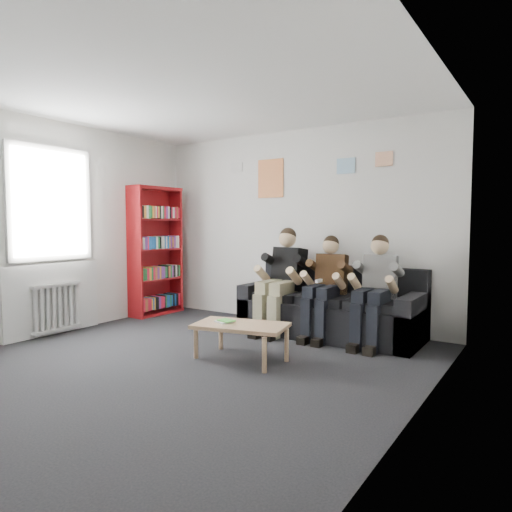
{
  "coord_description": "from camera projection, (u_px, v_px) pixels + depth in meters",
  "views": [
    {
      "loc": [
        3.07,
        -3.16,
        1.39
      ],
      "look_at": [
        0.13,
        1.3,
        1.02
      ],
      "focal_mm": 32.0,
      "sensor_mm": 36.0,
      "label": 1
    }
  ],
  "objects": [
    {
      "name": "room_shell",
      "position": [
        169.0,
        229.0,
        4.32
      ],
      "size": [
        5.0,
        5.0,
        5.0
      ],
      "color": "black",
      "rests_on": "ground"
    },
    {
      "name": "sofa",
      "position": [
        331.0,
        311.0,
        5.72
      ],
      "size": [
        2.21,
        0.9,
        0.85
      ],
      "color": "black",
      "rests_on": "ground"
    },
    {
      "name": "bookshelf",
      "position": [
        156.0,
        251.0,
        7.03
      ],
      "size": [
        0.29,
        0.88,
        1.96
      ],
      "rotation": [
        0.0,
        0.0,
        -0.04
      ],
      "color": "maroon",
      "rests_on": "ground"
    },
    {
      "name": "coffee_table",
      "position": [
        241.0,
        328.0,
        4.67
      ],
      "size": [
        0.94,
        0.51,
        0.37
      ],
      "rotation": [
        0.0,
        0.0,
        0.23
      ],
      "color": "tan",
      "rests_on": "ground"
    },
    {
      "name": "game_cases",
      "position": [
        225.0,
        321.0,
        4.73
      ],
      "size": [
        0.18,
        0.15,
        0.03
      ],
      "rotation": [
        0.0,
        0.0,
        -0.32
      ],
      "color": "white",
      "rests_on": "coffee_table"
    },
    {
      "name": "person_left",
      "position": [
        281.0,
        280.0,
        5.86
      ],
      "size": [
        0.41,
        0.88,
        1.35
      ],
      "rotation": [
        0.0,
        0.0,
        -0.12
      ],
      "color": "black",
      "rests_on": "sofa"
    },
    {
      "name": "person_middle",
      "position": [
        325.0,
        287.0,
        5.53
      ],
      "size": [
        0.37,
        0.78,
        1.25
      ],
      "rotation": [
        0.0,
        0.0,
        0.14
      ],
      "color": "#50371A",
      "rests_on": "sofa"
    },
    {
      "name": "person_right",
      "position": [
        374.0,
        290.0,
        5.19
      ],
      "size": [
        0.37,
        0.8,
        1.27
      ],
      "rotation": [
        0.0,
        0.0,
        0.15
      ],
      "color": "silver",
      "rests_on": "sofa"
    },
    {
      "name": "radiator",
      "position": [
        57.0,
        307.0,
        5.74
      ],
      "size": [
        0.1,
        0.64,
        0.6
      ],
      "color": "silver",
      "rests_on": "ground"
    },
    {
      "name": "window",
      "position": [
        52.0,
        253.0,
        5.73
      ],
      "size": [
        0.05,
        1.3,
        2.36
      ],
      "color": "white",
      "rests_on": "room_shell"
    },
    {
      "name": "poster_large",
      "position": [
        271.0,
        178.0,
        6.56
      ],
      "size": [
        0.42,
        0.01,
        0.55
      ],
      "primitive_type": "cube",
      "color": "gold",
      "rests_on": "room_shell"
    },
    {
      "name": "poster_blue",
      "position": [
        346.0,
        166.0,
        5.93
      ],
      "size": [
        0.25,
        0.01,
        0.2
      ],
      "primitive_type": "cube",
      "color": "#409BDC",
      "rests_on": "room_shell"
    },
    {
      "name": "poster_pink",
      "position": [
        384.0,
        159.0,
        5.65
      ],
      "size": [
        0.22,
        0.01,
        0.18
      ],
      "primitive_type": "cube",
      "color": "#D743A2",
      "rests_on": "room_shell"
    },
    {
      "name": "poster_sign",
      "position": [
        237.0,
        167.0,
        6.88
      ],
      "size": [
        0.2,
        0.01,
        0.14
      ],
      "primitive_type": "cube",
      "color": "silver",
      "rests_on": "room_shell"
    }
  ]
}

